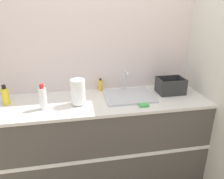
{
  "coord_description": "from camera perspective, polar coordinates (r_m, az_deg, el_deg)",
  "views": [
    {
      "loc": [
        -0.25,
        -1.7,
        1.83
      ],
      "look_at": [
        0.13,
        0.3,
        1.05
      ],
      "focal_mm": 35.0,
      "sensor_mm": 36.0,
      "label": 1
    }
  ],
  "objects": [
    {
      "name": "wall_right",
      "position": [
        2.52,
        23.33,
        7.06
      ],
      "size": [
        0.06,
        2.66,
        2.6
      ],
      "color": "beige",
      "rests_on": "ground_plane"
    },
    {
      "name": "bottle_yellow",
      "position": [
        2.35,
        -26.09,
        -1.5
      ],
      "size": [
        0.07,
        0.07,
        0.2
      ],
      "color": "yellow",
      "rests_on": "counter_cabinet"
    },
    {
      "name": "sponge",
      "position": [
        2.12,
        8.32,
        -4.08
      ],
      "size": [
        0.09,
        0.06,
        0.02
      ],
      "color": "#4CB259",
      "rests_on": "counter_cabinet"
    },
    {
      "name": "counter_cabinet",
      "position": [
        2.46,
        -3.15,
        -12.77
      ],
      "size": [
        2.25,
        0.68,
        0.93
      ],
      "color": "#514C47",
      "rests_on": "ground_plane"
    },
    {
      "name": "dish_rack",
      "position": [
        2.48,
        15.01,
        0.63
      ],
      "size": [
        0.28,
        0.22,
        0.17
      ],
      "color": "#2D2D2D",
      "rests_on": "counter_cabinet"
    },
    {
      "name": "bottle_white_spray",
      "position": [
        2.1,
        -17.59,
        -2.13
      ],
      "size": [
        0.07,
        0.07,
        0.25
      ],
      "color": "white",
      "rests_on": "counter_cabinet"
    },
    {
      "name": "wall_back",
      "position": [
        2.46,
        -4.67,
        8.41
      ],
      "size": [
        4.62,
        0.06,
        2.6
      ],
      "color": "silver",
      "rests_on": "ground_plane"
    },
    {
      "name": "sink",
      "position": [
        2.32,
        4.39,
        -1.53
      ],
      "size": [
        0.51,
        0.42,
        0.24
      ],
      "color": "silver",
      "rests_on": "counter_cabinet"
    },
    {
      "name": "soap_dispenser",
      "position": [
        2.47,
        -3.03,
        1.12
      ],
      "size": [
        0.05,
        0.05,
        0.15
      ],
      "color": "gold",
      "rests_on": "counter_cabinet"
    },
    {
      "name": "paper_towel_roll",
      "position": [
        2.12,
        -8.85,
        -0.63
      ],
      "size": [
        0.14,
        0.14,
        0.25
      ],
      "color": "#4C4C51",
      "rests_on": "counter_cabinet"
    }
  ]
}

